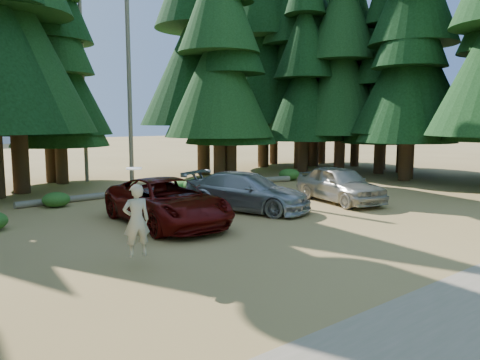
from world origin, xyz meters
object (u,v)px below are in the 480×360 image
at_px(red_pickup, 167,202).
at_px(silver_minivan_center, 247,192).
at_px(frisbee_player, 136,220).
at_px(log_left, 64,200).
at_px(log_mid, 240,187).
at_px(log_right, 249,181).
at_px(silver_minivan_right, 340,184).

xyz_separation_m(red_pickup, silver_minivan_center, (3.56, 0.19, -0.04)).
distance_m(red_pickup, frisbee_player, 4.53).
distance_m(log_left, log_mid, 8.21).
height_order(silver_minivan_center, frisbee_player, frisbee_player).
xyz_separation_m(log_mid, log_right, (1.74, 1.45, 0.02)).
bearing_deg(log_right, silver_minivan_center, -114.17).
xyz_separation_m(red_pickup, frisbee_player, (-2.82, -3.52, 0.37)).
bearing_deg(red_pickup, silver_minivan_center, 6.31).
distance_m(silver_minivan_center, log_left, 7.71).
bearing_deg(log_left, log_right, -4.35).
xyz_separation_m(red_pickup, log_right, (8.42, 5.89, -0.60)).
height_order(red_pickup, silver_minivan_right, silver_minivan_right).
bearing_deg(red_pickup, log_left, 105.73).
relative_size(red_pickup, silver_minivan_center, 1.10).
height_order(frisbee_player, log_mid, frisbee_player).
bearing_deg(log_left, silver_minivan_center, -53.34).
relative_size(red_pickup, log_left, 1.42).
bearing_deg(log_left, log_mid, -14.78).
xyz_separation_m(silver_minivan_right, log_mid, (-1.07, 5.29, -0.62)).
height_order(log_left, log_right, log_right).
height_order(red_pickup, frisbee_player, frisbee_player).
bearing_deg(silver_minivan_center, red_pickup, 160.70).
bearing_deg(log_mid, frisbee_player, -144.07).
bearing_deg(log_right, silver_minivan_right, -79.40).
xyz_separation_m(silver_minivan_center, log_left, (-4.92, 5.91, -0.58)).
xyz_separation_m(silver_minivan_center, silver_minivan_right, (4.19, -1.03, 0.04)).
relative_size(frisbee_player, log_right, 0.42).
bearing_deg(frisbee_player, log_left, -86.61).
bearing_deg(frisbee_player, silver_minivan_right, -153.74).
bearing_deg(silver_minivan_right, frisbee_player, -152.73).
relative_size(frisbee_player, log_mid, 0.61).
distance_m(silver_minivan_center, log_mid, 5.31).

